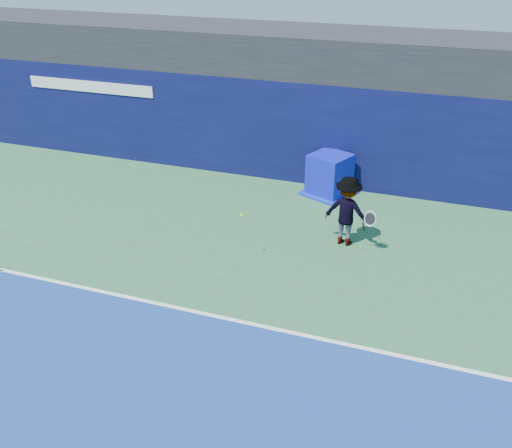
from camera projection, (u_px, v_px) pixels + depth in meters
The scene contains 7 objects.
ground at pixel (127, 424), 8.82m from camera, with size 80.00×80.00×0.00m, color #2D643A.
baseline at pixel (206, 314), 11.33m from camera, with size 24.00×0.10×0.01m, color white.
stadium_band at pixel (317, 52), 16.80m from camera, with size 36.00×3.00×1.20m, color black.
back_wall_assembly at pixel (305, 130), 16.93m from camera, with size 36.00×1.03×3.00m.
equipment_cart at pixel (329, 176), 16.23m from camera, with size 1.64×1.64×1.20m.
tennis_player at pixel (347, 211), 13.52m from camera, with size 1.35×0.80×1.72m.
tennis_ball at pixel (242, 215), 12.70m from camera, with size 0.06×0.06×0.06m.
Camera 1 is at (4.00, -5.38, 6.81)m, focal length 40.00 mm.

